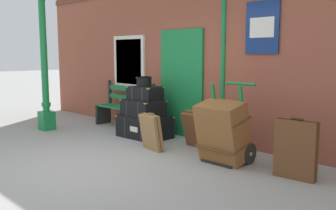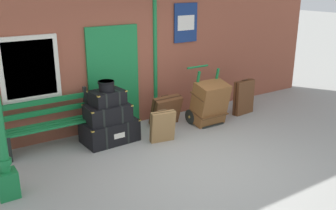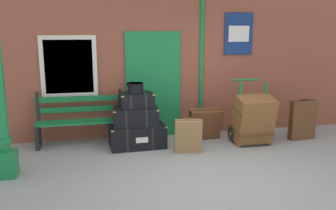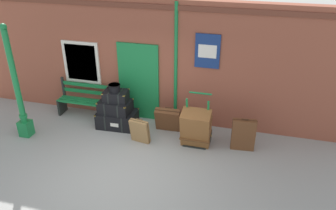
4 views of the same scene
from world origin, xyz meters
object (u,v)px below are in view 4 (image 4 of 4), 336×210
suitcase_umber (243,135)px  steamer_trunk_middle (115,106)px  steamer_trunk_top (116,96)px  porters_trolley (197,131)px  platform_bench (87,101)px  steamer_trunk_base (117,119)px  lamp_post (19,97)px  large_brown_trunk (196,128)px  suitcase_beige (168,120)px  suitcase_slate (140,131)px  round_hatbox (114,87)px

suitcase_umber → steamer_trunk_middle: bearing=176.2°
steamer_trunk_middle → steamer_trunk_top: size_ratio=1.29×
porters_trolley → steamer_trunk_middle: bearing=175.8°
steamer_trunk_middle → platform_bench: bearing=160.8°
steamer_trunk_base → steamer_trunk_top: steamer_trunk_top is taller
platform_bench → steamer_trunk_top: 1.15m
steamer_trunk_middle → porters_trolley: bearing=-4.2°
suitcase_umber → lamp_post: bearing=-171.6°
lamp_post → steamer_trunk_middle: bearing=26.4°
large_brown_trunk → steamer_trunk_base: bearing=170.9°
suitcase_beige → suitcase_slate: 0.86m
large_brown_trunk → suitcase_slate: size_ratio=1.49×
porters_trolley → large_brown_trunk: porters_trolley is taller
suitcase_umber → suitcase_slate: size_ratio=1.27×
suitcase_beige → porters_trolley: bearing=-19.3°
steamer_trunk_base → suitcase_umber: suitcase_umber is taller
steamer_trunk_top → platform_bench: bearing=162.8°
steamer_trunk_top → suitcase_beige: steamer_trunk_top is taller
steamer_trunk_middle → round_hatbox: bearing=58.7°
suitcase_slate → suitcase_umber: bearing=8.2°
platform_bench → round_hatbox: round_hatbox is taller
suitcase_umber → steamer_trunk_base: bearing=175.9°
steamer_trunk_base → large_brown_trunk: (2.15, -0.35, 0.27)m
lamp_post → suitcase_beige: lamp_post is taller
porters_trolley → platform_bench: bearing=170.9°
large_brown_trunk → steamer_trunk_top: bearing=170.3°
platform_bench → suitcase_umber: platform_bench is taller
platform_bench → large_brown_trunk: (3.17, -0.68, 0.03)m
suitcase_beige → platform_bench: bearing=174.6°
steamer_trunk_base → suitcase_slate: suitcase_slate is taller
large_brown_trunk → suitcase_beige: bearing=150.4°
lamp_post → steamer_trunk_base: 2.44m
lamp_post → platform_bench: bearing=52.9°
round_hatbox → platform_bench: bearing=162.0°
porters_trolley → round_hatbox: bearing=175.3°
platform_bench → suitcase_slate: bearing=-26.3°
round_hatbox → lamp_post: bearing=-153.3°
round_hatbox → large_brown_trunk: round_hatbox is taller
lamp_post → porters_trolley: lamp_post is taller
steamer_trunk_middle → large_brown_trunk: large_brown_trunk is taller
lamp_post → steamer_trunk_base: size_ratio=2.72×
platform_bench → porters_trolley: porters_trolley is taller
suitcase_beige → suitcase_slate: (-0.52, -0.69, -0.02)m
porters_trolley → suitcase_umber: bearing=-3.1°
platform_bench → steamer_trunk_middle: bearing=-19.2°
round_hatbox → suitcase_beige: (1.36, 0.10, -0.78)m
lamp_post → suitcase_umber: lamp_post is taller
platform_bench → suitcase_umber: bearing=-7.5°
lamp_post → suitcase_beige: bearing=18.3°
lamp_post → steamer_trunk_base: lamp_post is taller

